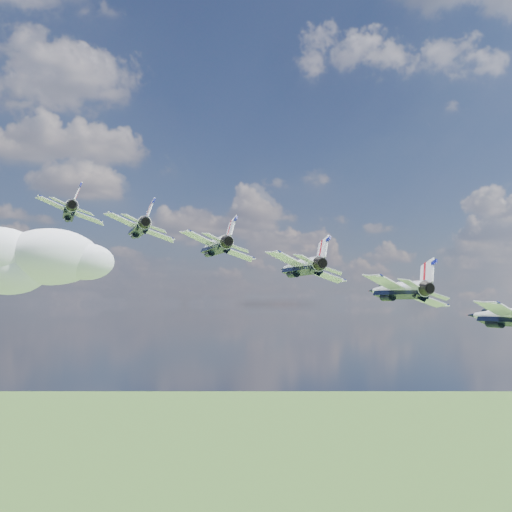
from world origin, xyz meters
name	(u,v)px	position (x,y,z in m)	size (l,w,h in m)	color
cloud_far	(38,260)	(-2.81, 246.76, 157.65)	(67.43, 52.98, 26.49)	white
jet_0	(70,211)	(-25.74, 5.60, 148.73)	(9.28, 13.74, 4.10)	white
jet_1	(139,228)	(-18.11, -2.98, 145.85)	(9.28, 13.74, 4.10)	white
jet_2	(215,246)	(-10.49, -11.56, 142.96)	(9.28, 13.74, 4.10)	white
jet_3	(300,267)	(-2.86, -20.15, 140.07)	(9.28, 13.74, 4.10)	white
jet_4	(396,290)	(4.77, -28.73, 137.19)	(9.28, 13.74, 4.10)	white
jet_5	(506,316)	(12.39, -37.31, 134.30)	(9.28, 13.74, 4.10)	white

